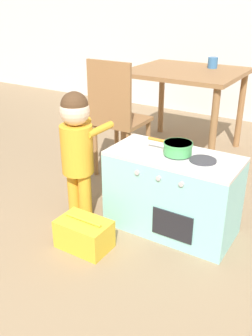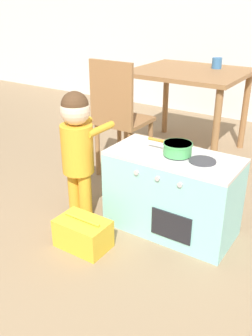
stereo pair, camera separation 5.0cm
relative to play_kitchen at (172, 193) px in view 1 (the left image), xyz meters
name	(u,v)px [view 1 (the left image)]	position (x,y,z in m)	size (l,w,h in m)	color
ground_plane	(19,332)	(-0.20, -1.07, -0.25)	(16.00, 16.00, 0.00)	#8E7556
play_kitchen	(172,193)	(0.00, 0.00, 0.00)	(0.76, 0.38, 0.50)	#8CD1CC
toy_pot	(178,147)	(0.02, 0.00, 0.29)	(0.27, 0.16, 0.07)	#4CAD5B
child_figure	(77,142)	(-0.56, -0.18, 0.27)	(0.22, 0.34, 0.82)	gold
toy_basket	(84,234)	(-0.33, -0.44, -0.16)	(0.30, 0.20, 0.19)	gold
dining_table	(186,82)	(-0.48, 1.23, 0.38)	(0.94, 0.85, 0.74)	olive
dining_chair_near	(117,117)	(-0.69, 0.46, 0.24)	(0.36, 0.36, 0.91)	olive
cup_on_table	(213,63)	(-0.32, 1.43, 0.54)	(0.08, 0.08, 0.09)	teal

